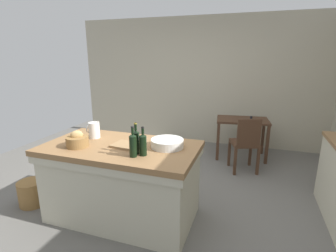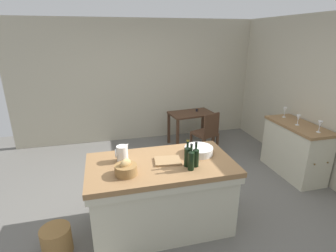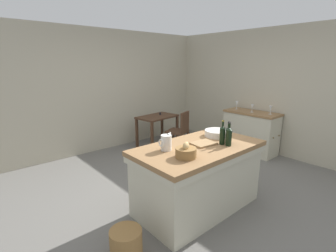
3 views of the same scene
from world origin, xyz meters
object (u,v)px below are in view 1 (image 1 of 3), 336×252
wash_bowl (167,143)px  cutting_board (127,145)px  wine_bottle_dark (143,144)px  writing_desk (242,125)px  wooden_chair (245,143)px  wicker_hamper (32,193)px  island_table (122,179)px  wine_bottle_green (133,145)px  wine_bottle_amber (136,141)px  pitcher (94,130)px  bread_basket (77,141)px

wash_bowl → cutting_board: (-0.43, -0.12, -0.03)m
wine_bottle_dark → writing_desk: bearing=71.8°
wooden_chair → cutting_board: size_ratio=3.03×
writing_desk → wicker_hamper: 3.48m
island_table → wash_bowl: wash_bowl is taller
wine_bottle_green → island_table: bearing=138.5°
island_table → wine_bottle_amber: wine_bottle_amber is taller
wooden_chair → pitcher: bearing=-137.8°
bread_basket → wine_bottle_green: 0.70m
wooden_chair → wicker_hamper: wooden_chair is taller
wash_bowl → bread_basket: bread_basket is taller
wooden_chair → pitcher: size_ratio=3.94×
writing_desk → wine_bottle_dark: bearing=-108.2°
writing_desk → wine_bottle_green: bearing=-109.3°
wooden_chair → cutting_board: 2.11m
cutting_board → wine_bottle_green: bearing=-50.6°
wash_bowl → cutting_board: size_ratio=1.17×
wooden_chair → wicker_hamper: 3.11m
pitcher → wine_bottle_green: size_ratio=0.75×
island_table → wooden_chair: wooden_chair is taller
wine_bottle_amber → wine_bottle_dark: bearing=-17.4°
island_table → writing_desk: size_ratio=1.76×
island_table → wine_bottle_dark: wine_bottle_dark is taller
island_table → wine_bottle_dark: size_ratio=5.86×
pitcher → wine_bottle_green: wine_bottle_green is taller
cutting_board → writing_desk: bearing=64.7°
wine_bottle_dark → wine_bottle_amber: (-0.09, 0.03, 0.01)m
wash_bowl → wine_bottle_dark: size_ratio=1.21×
wine_bottle_amber → wine_bottle_green: (0.01, -0.09, -0.00)m
writing_desk → pitcher: size_ratio=4.18×
cutting_board → wine_bottle_dark: 0.35m
wine_bottle_green → writing_desk: bearing=70.7°
wooden_chair → island_table: bearing=-127.1°
writing_desk → cutting_board: size_ratio=3.21×
bread_basket → wicker_hamper: bearing=178.2°
island_table → pitcher: size_ratio=7.35×
wine_bottle_dark → pitcher: bearing=157.1°
wash_bowl → wine_bottle_dark: (-0.15, -0.29, 0.07)m
wooden_chair → wicker_hamper: size_ratio=2.82×
writing_desk → cutting_board: cutting_board is taller
wine_bottle_amber → wine_bottle_green: wine_bottle_amber is taller
bread_basket → cutting_board: 0.53m
island_table → wooden_chair: 2.12m
wine_bottle_green → wash_bowl: bearing=57.8°
wine_bottle_amber → wine_bottle_green: 0.09m
wicker_hamper → wine_bottle_dark: bearing=-1.1°
wine_bottle_amber → pitcher: bearing=156.5°
pitcher → wash_bowl: (0.93, -0.03, -0.05)m
wooden_chair → wash_bowl: wash_bowl is taller
writing_desk → bread_basket: bread_basket is taller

